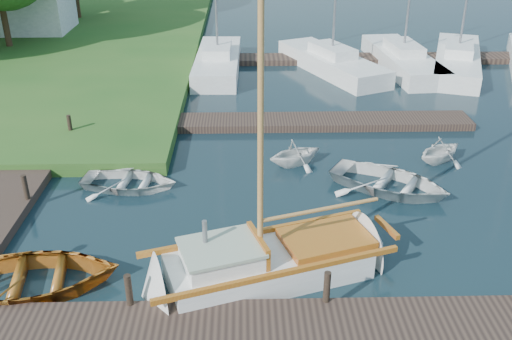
{
  "coord_description": "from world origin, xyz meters",
  "views": [
    {
      "loc": [
        -0.36,
        -15.37,
        8.89
      ],
      "look_at": [
        0.0,
        0.0,
        1.2
      ],
      "focal_mm": 40.0,
      "sensor_mm": 36.0,
      "label": 1
    }
  ],
  "objects_px": {
    "mooring_post_4": "(25,187)",
    "marina_boat_4": "(457,59)",
    "mooring_post_2": "(327,287)",
    "tender_d": "(441,148)",
    "dinghy": "(27,275)",
    "marina_boat_3": "(403,58)",
    "tender_b": "(295,151)",
    "marina_boat_2": "(332,61)",
    "tender_c": "(390,179)",
    "marina_boat_0": "(218,60)",
    "tender_a": "(129,179)",
    "sailboat": "(274,264)",
    "mooring_post_1": "(129,290)",
    "mooring_post_5": "(70,125)"
  },
  "relations": [
    {
      "from": "dinghy",
      "to": "tender_c",
      "type": "bearing_deg",
      "value": -72.88
    },
    {
      "from": "mooring_post_5",
      "to": "marina_boat_0",
      "type": "xyz_separation_m",
      "value": [
        5.31,
        9.39,
        -0.12
      ]
    },
    {
      "from": "mooring_post_2",
      "to": "marina_boat_2",
      "type": "bearing_deg",
      "value": 81.51
    },
    {
      "from": "tender_b",
      "to": "marina_boat_3",
      "type": "distance_m",
      "value": 13.57
    },
    {
      "from": "mooring_post_4",
      "to": "marina_boat_4",
      "type": "relative_size",
      "value": 0.08
    },
    {
      "from": "tender_d",
      "to": "marina_boat_2",
      "type": "relative_size",
      "value": 0.19
    },
    {
      "from": "mooring_post_5",
      "to": "sailboat",
      "type": "relative_size",
      "value": 0.08
    },
    {
      "from": "mooring_post_1",
      "to": "tender_a",
      "type": "distance_m",
      "value": 6.32
    },
    {
      "from": "marina_boat_0",
      "to": "marina_boat_3",
      "type": "height_order",
      "value": "marina_boat_3"
    },
    {
      "from": "mooring_post_4",
      "to": "tender_c",
      "type": "relative_size",
      "value": 0.21
    },
    {
      "from": "mooring_post_1",
      "to": "tender_c",
      "type": "height_order",
      "value": "mooring_post_1"
    },
    {
      "from": "tender_b",
      "to": "mooring_post_2",
      "type": "bearing_deg",
      "value": 154.52
    },
    {
      "from": "tender_d",
      "to": "marina_boat_2",
      "type": "xyz_separation_m",
      "value": [
        -2.32,
        11.11,
        0.04
      ]
    },
    {
      "from": "sailboat",
      "to": "marina_boat_3",
      "type": "distance_m",
      "value": 19.8
    },
    {
      "from": "tender_b",
      "to": "marina_boat_4",
      "type": "relative_size",
      "value": 0.2
    },
    {
      "from": "tender_c",
      "to": "tender_b",
      "type": "bearing_deg",
      "value": 88.75
    },
    {
      "from": "dinghy",
      "to": "marina_boat_0",
      "type": "xyz_separation_m",
      "value": [
        3.96,
        18.43,
        0.13
      ]
    },
    {
      "from": "mooring_post_2",
      "to": "marina_boat_0",
      "type": "bearing_deg",
      "value": 99.36
    },
    {
      "from": "tender_b",
      "to": "marina_boat_0",
      "type": "xyz_separation_m",
      "value": [
        -3.15,
        11.56,
        0.05
      ]
    },
    {
      "from": "tender_b",
      "to": "marina_boat_0",
      "type": "bearing_deg",
      "value": -10.57
    },
    {
      "from": "tender_a",
      "to": "marina_boat_0",
      "type": "xyz_separation_m",
      "value": [
        2.43,
        13.18,
        0.25
      ]
    },
    {
      "from": "tender_c",
      "to": "mooring_post_5",
      "type": "bearing_deg",
      "value": 102.93
    },
    {
      "from": "marina_boat_2",
      "to": "marina_boat_4",
      "type": "distance_m",
      "value": 6.84
    },
    {
      "from": "mooring_post_1",
      "to": "marina_boat_0",
      "type": "relative_size",
      "value": 0.07
    },
    {
      "from": "tender_c",
      "to": "marina_boat_2",
      "type": "xyz_separation_m",
      "value": [
        -0.01,
        13.22,
        0.17
      ]
    },
    {
      "from": "mooring_post_1",
      "to": "tender_a",
      "type": "bearing_deg",
      "value": 100.24
    },
    {
      "from": "marina_boat_3",
      "to": "tender_b",
      "type": "bearing_deg",
      "value": 144.98
    },
    {
      "from": "tender_a",
      "to": "tender_c",
      "type": "height_order",
      "value": "tender_c"
    },
    {
      "from": "mooring_post_1",
      "to": "tender_a",
      "type": "relative_size",
      "value": 0.26
    },
    {
      "from": "sailboat",
      "to": "mooring_post_4",
      "type": "bearing_deg",
      "value": 135.65
    },
    {
      "from": "tender_a",
      "to": "marina_boat_4",
      "type": "bearing_deg",
      "value": -40.54
    },
    {
      "from": "tender_b",
      "to": "marina_boat_3",
      "type": "height_order",
      "value": "marina_boat_3"
    },
    {
      "from": "mooring_post_2",
      "to": "tender_d",
      "type": "bearing_deg",
      "value": 57.03
    },
    {
      "from": "tender_b",
      "to": "marina_boat_4",
      "type": "height_order",
      "value": "marina_boat_4"
    },
    {
      "from": "mooring_post_2",
      "to": "dinghy",
      "type": "height_order",
      "value": "mooring_post_2"
    },
    {
      "from": "mooring_post_2",
      "to": "dinghy",
      "type": "distance_m",
      "value": 7.22
    },
    {
      "from": "mooring_post_1",
      "to": "dinghy",
      "type": "height_order",
      "value": "mooring_post_1"
    },
    {
      "from": "mooring_post_4",
      "to": "dinghy",
      "type": "xyz_separation_m",
      "value": [
        1.35,
        -4.04,
        -0.25
      ]
    },
    {
      "from": "tender_c",
      "to": "marina_boat_0",
      "type": "bearing_deg",
      "value": 57.09
    },
    {
      "from": "mooring_post_4",
      "to": "sailboat",
      "type": "height_order",
      "value": "sailboat"
    },
    {
      "from": "marina_boat_0",
      "to": "marina_boat_3",
      "type": "xyz_separation_m",
      "value": [
        9.95,
        0.18,
        0.0
      ]
    },
    {
      "from": "mooring_post_2",
      "to": "tender_a",
      "type": "height_order",
      "value": "mooring_post_2"
    },
    {
      "from": "tender_a",
      "to": "marina_boat_3",
      "type": "bearing_deg",
      "value": -34.15
    },
    {
      "from": "mooring_post_4",
      "to": "tender_c",
      "type": "distance_m",
      "value": 11.39
    },
    {
      "from": "mooring_post_2",
      "to": "tender_d",
      "type": "height_order",
      "value": "mooring_post_2"
    },
    {
      "from": "dinghy",
      "to": "tender_b",
      "type": "xyz_separation_m",
      "value": [
        7.11,
        6.87,
        0.08
      ]
    },
    {
      "from": "sailboat",
      "to": "marina_boat_3",
      "type": "relative_size",
      "value": 0.8
    },
    {
      "from": "tender_a",
      "to": "tender_c",
      "type": "bearing_deg",
      "value": -83.76
    },
    {
      "from": "marina_boat_3",
      "to": "marina_boat_2",
      "type": "bearing_deg",
      "value": 92.31
    },
    {
      "from": "marina_boat_3",
      "to": "mooring_post_1",
      "type": "bearing_deg",
      "value": 145.14
    }
  ]
}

